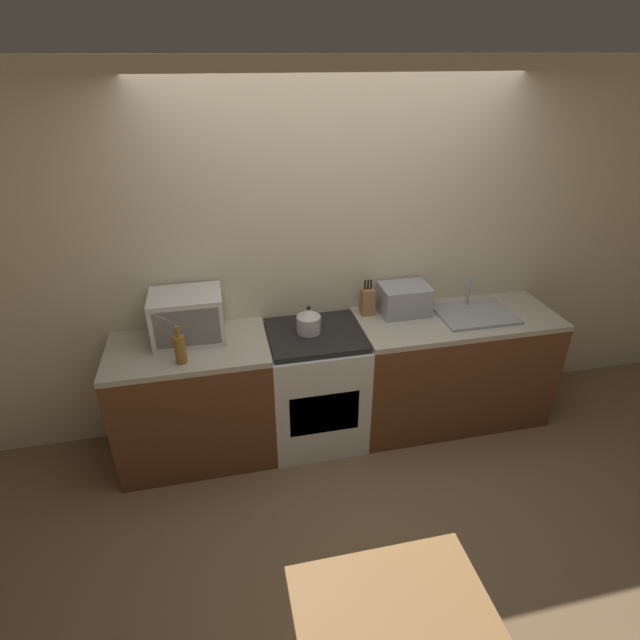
% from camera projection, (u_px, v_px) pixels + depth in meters
% --- Properties ---
extents(ground_plane, '(16.00, 16.00, 0.00)m').
position_uv_depth(ground_plane, '(367.00, 495.00, 3.33)').
color(ground_plane, brown).
extents(wall_back, '(10.00, 0.06, 2.60)m').
position_uv_depth(wall_back, '(334.00, 258.00, 3.58)').
color(wall_back, beige).
rests_on(wall_back, ground_plane).
extents(counter_left_run, '(1.05, 0.62, 0.90)m').
position_uv_depth(counter_left_run, '(195.00, 401.00, 3.49)').
color(counter_left_run, brown).
rests_on(counter_left_run, ground_plane).
extents(counter_right_run, '(1.47, 0.62, 0.90)m').
position_uv_depth(counter_right_run, '(451.00, 368.00, 3.86)').
color(counter_right_run, brown).
rests_on(counter_right_run, ground_plane).
extents(stove_range, '(0.67, 0.62, 0.90)m').
position_uv_depth(stove_range, '(315.00, 386.00, 3.66)').
color(stove_range, silver).
rests_on(stove_range, ground_plane).
extents(kettle, '(0.17, 0.17, 0.20)m').
position_uv_depth(kettle, '(309.00, 321.00, 3.41)').
color(kettle, beige).
rests_on(kettle, stove_range).
extents(microwave, '(0.47, 0.34, 0.33)m').
position_uv_depth(microwave, '(188.00, 316.00, 3.30)').
color(microwave, silver).
rests_on(microwave, counter_left_run).
extents(bottle, '(0.07, 0.07, 0.26)m').
position_uv_depth(bottle, '(180.00, 349.00, 3.07)').
color(bottle, olive).
rests_on(bottle, counter_left_run).
extents(knife_block, '(0.09, 0.09, 0.27)m').
position_uv_depth(knife_block, '(367.00, 301.00, 3.64)').
color(knife_block, '#9E7042').
rests_on(knife_block, counter_right_run).
extents(toaster_oven, '(0.35, 0.26, 0.21)m').
position_uv_depth(toaster_oven, '(404.00, 299.00, 3.66)').
color(toaster_oven, '#999BA0').
rests_on(toaster_oven, counter_right_run).
extents(sink_basin, '(0.55, 0.41, 0.24)m').
position_uv_depth(sink_basin, '(475.00, 313.00, 3.67)').
color(sink_basin, '#999BA0').
rests_on(sink_basin, counter_right_run).
extents(dining_table, '(0.77, 0.64, 0.72)m').
position_uv_depth(dining_table, '(396.00, 640.00, 1.93)').
color(dining_table, '#9E7042').
rests_on(dining_table, ground_plane).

